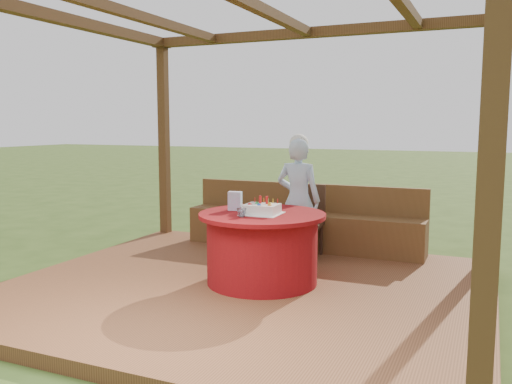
% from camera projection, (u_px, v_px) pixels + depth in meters
% --- Properties ---
extents(ground, '(60.00, 60.00, 0.00)m').
position_uv_depth(ground, '(246.00, 297.00, 5.27)').
color(ground, '#2F4818').
rests_on(ground, ground).
extents(deck, '(4.50, 4.00, 0.12)m').
position_uv_depth(deck, '(246.00, 291.00, 5.26)').
color(deck, brown).
rests_on(deck, ground).
extents(pergola, '(4.50, 4.00, 2.72)m').
position_uv_depth(pergola, '(245.00, 43.00, 4.97)').
color(pergola, brown).
rests_on(pergola, deck).
extents(bench, '(3.00, 0.42, 0.80)m').
position_uv_depth(bench, '(303.00, 227.00, 6.79)').
color(bench, brown).
rests_on(bench, deck).
extents(table, '(1.23, 1.23, 0.69)m').
position_uv_depth(table, '(262.00, 247.00, 5.29)').
color(table, maroon).
rests_on(table, deck).
extents(chair, '(0.42, 0.42, 0.84)m').
position_uv_depth(chair, '(307.00, 218.00, 6.38)').
color(chair, '#321B0F').
rests_on(chair, deck).
extents(elderly_woman, '(0.52, 0.35, 1.44)m').
position_uv_depth(elderly_woman, '(298.00, 198.00, 6.11)').
color(elderly_woman, '#99BEE3').
rests_on(elderly_woman, deck).
extents(birthday_cake, '(0.37, 0.37, 0.17)m').
position_uv_depth(birthday_cake, '(262.00, 209.00, 5.18)').
color(birthday_cake, white).
rests_on(birthday_cake, table).
extents(gift_bag, '(0.15, 0.11, 0.19)m').
position_uv_depth(gift_bag, '(235.00, 201.00, 5.40)').
color(gift_bag, '#F29CDD').
rests_on(gift_bag, table).
extents(drinking_glass, '(0.12, 0.12, 0.08)m').
position_uv_depth(drinking_glass, '(242.00, 213.00, 5.02)').
color(drinking_glass, white).
rests_on(drinking_glass, table).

